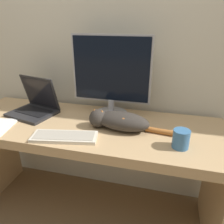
% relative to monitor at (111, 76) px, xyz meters
% --- Properties ---
extents(wall_back, '(6.40, 0.06, 2.60)m').
position_rel_monitor_xyz_m(wall_back, '(-0.12, 0.19, 0.27)').
color(wall_back, beige).
rests_on(wall_back, ground_plane).
extents(desk, '(1.74, 0.62, 0.75)m').
position_rel_monitor_xyz_m(desk, '(-0.12, -0.18, -0.42)').
color(desk, tan).
rests_on(desk, ground_plane).
extents(monitor, '(0.52, 0.22, 0.54)m').
position_rel_monitor_xyz_m(monitor, '(0.00, 0.00, 0.00)').
color(monitor, '#B2B2B7').
rests_on(monitor, desk).
extents(laptop, '(0.35, 0.31, 0.26)m').
position_rel_monitor_xyz_m(laptop, '(-0.53, -0.10, -0.23)').
color(laptop, '#232326').
rests_on(laptop, desk).
extents(external_keyboard, '(0.39, 0.20, 0.02)m').
position_rel_monitor_xyz_m(external_keyboard, '(-0.18, -0.38, -0.27)').
color(external_keyboard, beige).
rests_on(external_keyboard, desk).
extents(cat, '(0.52, 0.20, 0.12)m').
position_rel_monitor_xyz_m(cat, '(0.10, -0.19, -0.22)').
color(cat, '#332D28').
rests_on(cat, desk).
extents(coffee_mug, '(0.09, 0.09, 0.10)m').
position_rel_monitor_xyz_m(coffee_mug, '(0.46, -0.32, -0.23)').
color(coffee_mug, teal).
rests_on(coffee_mug, desk).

